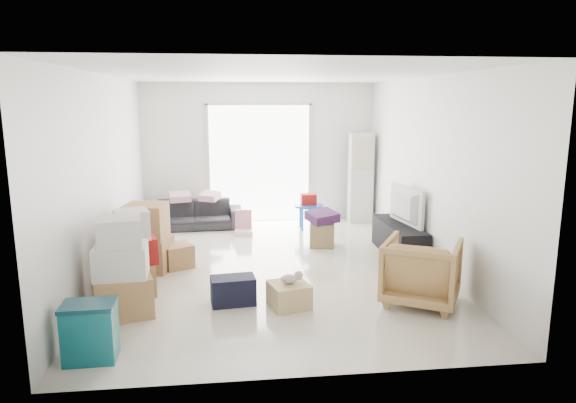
{
  "coord_description": "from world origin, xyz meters",
  "views": [
    {
      "loc": [
        -0.6,
        -7.03,
        2.36
      ],
      "look_at": [
        0.24,
        0.2,
        0.92
      ],
      "focal_mm": 32.0,
      "sensor_mm": 36.0,
      "label": 1
    }
  ],
  "objects_px": {
    "television": "(400,220)",
    "ottoman": "(322,234)",
    "sofa": "(194,210)",
    "storage_bins": "(90,332)",
    "kids_table": "(308,204)",
    "tv_console": "(399,239)",
    "wood_crate": "(289,295)",
    "armchair": "(422,268)",
    "ac_tower": "(360,178)"
  },
  "relations": [
    {
      "from": "armchair",
      "to": "tv_console",
      "type": "bearing_deg",
      "value": -70.93
    },
    {
      "from": "tv_console",
      "to": "storage_bins",
      "type": "bearing_deg",
      "value": -143.54
    },
    {
      "from": "tv_console",
      "to": "wood_crate",
      "type": "xyz_separation_m",
      "value": [
        -1.94,
        -1.85,
        -0.1
      ]
    },
    {
      "from": "storage_bins",
      "to": "tv_console",
      "type": "bearing_deg",
      "value": 36.46
    },
    {
      "from": "television",
      "to": "armchair",
      "type": "xyz_separation_m",
      "value": [
        -0.38,
        -1.92,
        -0.13
      ]
    },
    {
      "from": "ac_tower",
      "to": "kids_table",
      "type": "relative_size",
      "value": 2.64
    },
    {
      "from": "sofa",
      "to": "ottoman",
      "type": "bearing_deg",
      "value": -36.88
    },
    {
      "from": "storage_bins",
      "to": "kids_table",
      "type": "distance_m",
      "value": 5.41
    },
    {
      "from": "storage_bins",
      "to": "wood_crate",
      "type": "bearing_deg",
      "value": 27.68
    },
    {
      "from": "sofa",
      "to": "wood_crate",
      "type": "xyz_separation_m",
      "value": [
        1.33,
        -3.94,
        -0.21
      ]
    },
    {
      "from": "storage_bins",
      "to": "wood_crate",
      "type": "xyz_separation_m",
      "value": [
        1.96,
        1.03,
        -0.14
      ]
    },
    {
      "from": "armchair",
      "to": "kids_table",
      "type": "relative_size",
      "value": 1.29
    },
    {
      "from": "ottoman",
      "to": "television",
      "type": "bearing_deg",
      "value": -28.67
    },
    {
      "from": "tv_console",
      "to": "television",
      "type": "distance_m",
      "value": 0.31
    },
    {
      "from": "sofa",
      "to": "wood_crate",
      "type": "relative_size",
      "value": 4.19
    },
    {
      "from": "sofa",
      "to": "television",
      "type": "bearing_deg",
      "value": -35.02
    },
    {
      "from": "television",
      "to": "wood_crate",
      "type": "relative_size",
      "value": 2.37
    },
    {
      "from": "kids_table",
      "to": "sofa",
      "type": "bearing_deg",
      "value": 171.65
    },
    {
      "from": "television",
      "to": "ottoman",
      "type": "height_order",
      "value": "television"
    },
    {
      "from": "armchair",
      "to": "kids_table",
      "type": "xyz_separation_m",
      "value": [
        -0.77,
        3.69,
        0.05
      ]
    },
    {
      "from": "tv_console",
      "to": "storage_bins",
      "type": "xyz_separation_m",
      "value": [
        -3.9,
        -2.88,
        0.03
      ]
    },
    {
      "from": "tv_console",
      "to": "ottoman",
      "type": "xyz_separation_m",
      "value": [
        -1.1,
        0.6,
        -0.05
      ]
    },
    {
      "from": "armchair",
      "to": "wood_crate",
      "type": "height_order",
      "value": "armchair"
    },
    {
      "from": "sofa",
      "to": "armchair",
      "type": "height_order",
      "value": "armchair"
    },
    {
      "from": "armchair",
      "to": "wood_crate",
      "type": "distance_m",
      "value": 1.59
    },
    {
      "from": "ac_tower",
      "to": "storage_bins",
      "type": "height_order",
      "value": "ac_tower"
    },
    {
      "from": "wood_crate",
      "to": "storage_bins",
      "type": "bearing_deg",
      "value": -152.32
    },
    {
      "from": "ac_tower",
      "to": "wood_crate",
      "type": "height_order",
      "value": "ac_tower"
    },
    {
      "from": "ottoman",
      "to": "wood_crate",
      "type": "height_order",
      "value": "ottoman"
    },
    {
      "from": "sofa",
      "to": "armchair",
      "type": "relative_size",
      "value": 2.08
    },
    {
      "from": "television",
      "to": "wood_crate",
      "type": "height_order",
      "value": "television"
    },
    {
      "from": "television",
      "to": "storage_bins",
      "type": "bearing_deg",
      "value": 118.2
    },
    {
      "from": "ac_tower",
      "to": "storage_bins",
      "type": "xyz_separation_m",
      "value": [
        -3.85,
        -5.12,
        -0.6
      ]
    },
    {
      "from": "storage_bins",
      "to": "kids_table",
      "type": "xyz_separation_m",
      "value": [
        2.75,
        4.66,
        0.2
      ]
    },
    {
      "from": "armchair",
      "to": "ottoman",
      "type": "xyz_separation_m",
      "value": [
        -0.72,
        2.52,
        -0.23
      ]
    },
    {
      "from": "sofa",
      "to": "kids_table",
      "type": "height_order",
      "value": "sofa"
    },
    {
      "from": "ac_tower",
      "to": "wood_crate",
      "type": "xyz_separation_m",
      "value": [
        -1.89,
        -4.09,
        -0.73
      ]
    },
    {
      "from": "sofa",
      "to": "ac_tower",
      "type": "bearing_deg",
      "value": 0.18
    },
    {
      "from": "tv_console",
      "to": "kids_table",
      "type": "bearing_deg",
      "value": 122.9
    },
    {
      "from": "television",
      "to": "kids_table",
      "type": "relative_size",
      "value": 1.52
    },
    {
      "from": "ac_tower",
      "to": "television",
      "type": "xyz_separation_m",
      "value": [
        0.05,
        -2.24,
        -0.32
      ]
    },
    {
      "from": "storage_bins",
      "to": "kids_table",
      "type": "relative_size",
      "value": 0.84
    },
    {
      "from": "television",
      "to": "ottoman",
      "type": "distance_m",
      "value": 1.31
    },
    {
      "from": "sofa",
      "to": "ottoman",
      "type": "xyz_separation_m",
      "value": [
        2.16,
        -1.48,
        -0.15
      ]
    },
    {
      "from": "television",
      "to": "ottoman",
      "type": "relative_size",
      "value": 2.55
    },
    {
      "from": "ac_tower",
      "to": "sofa",
      "type": "bearing_deg",
      "value": -177.33
    },
    {
      "from": "tv_console",
      "to": "wood_crate",
      "type": "distance_m",
      "value": 2.69
    },
    {
      "from": "armchair",
      "to": "storage_bins",
      "type": "bearing_deg",
      "value": 45.59
    },
    {
      "from": "ac_tower",
      "to": "television",
      "type": "bearing_deg",
      "value": -88.72
    },
    {
      "from": "ac_tower",
      "to": "armchair",
      "type": "xyz_separation_m",
      "value": [
        -0.33,
        -4.15,
        -0.45
      ]
    }
  ]
}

